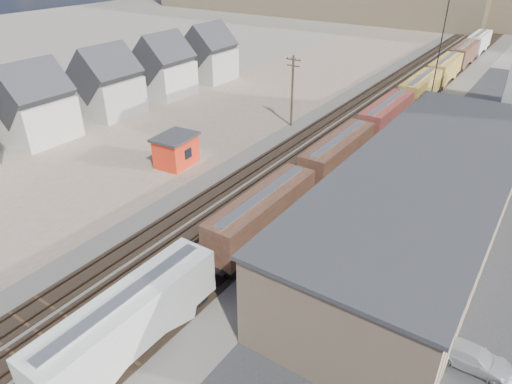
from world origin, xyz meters
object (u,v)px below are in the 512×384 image
Objects in this scene: freight_train at (405,101)px; maintenance_shed at (176,150)px; parked_car_silver at (473,358)px; utility_pole_north at (292,90)px.

freight_train is 22.42× the size of maintenance_shed.
maintenance_shed is (-17.00, -30.68, -0.91)m from freight_train.
freight_train is 46.05m from parked_car_silver.
maintenance_shed is 37.27m from parked_car_silver.
parked_car_silver is (35.44, -11.46, -1.18)m from maintenance_shed.
freight_train is 17.28m from utility_pole_north.
maintenance_shed is at bearing -104.05° from utility_pole_north.
freight_train reaches higher than parked_car_silver.
maintenance_shed reaches higher than parked_car_silver.
parked_car_silver is at bearing -66.37° from freight_train.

